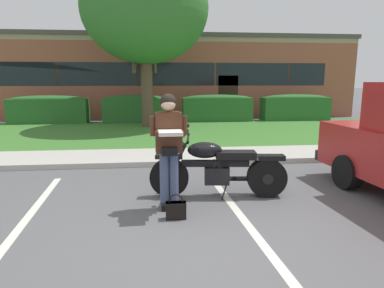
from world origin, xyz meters
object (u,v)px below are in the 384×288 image
at_px(hedge_left, 49,109).
at_px(hedge_center_right, 217,108).
at_px(motorcycle, 224,168).
at_px(shade_tree, 145,9).
at_px(rider_person, 169,142).
at_px(hedge_center_left, 135,108).
at_px(handbag, 176,209).
at_px(hedge_right, 295,107).
at_px(brick_building, 143,77).

relative_size(hedge_left, hedge_center_right, 1.05).
xyz_separation_m(motorcycle, shade_tree, (-1.43, 8.24, 4.02)).
relative_size(motorcycle, rider_person, 1.31).
bearing_deg(hedge_center_left, shade_tree, -69.80).
bearing_deg(shade_tree, handbag, -86.21).
bearing_deg(hedge_right, motorcycle, -118.39).
bearing_deg(rider_person, hedge_center_right, 76.08).
relative_size(hedge_left, hedge_center_left, 1.19).
bearing_deg(rider_person, hedge_left, 114.92).
bearing_deg(brick_building, hedge_right, -45.20).
xyz_separation_m(rider_person, shade_tree, (-0.53, 8.70, 3.50)).
bearing_deg(shade_tree, hedge_left, 159.47).
xyz_separation_m(motorcycle, hedge_left, (-5.68, 9.84, 0.17)).
height_order(hedge_left, hedge_center_left, same).
height_order(hedge_left, brick_building, brick_building).
relative_size(rider_person, hedge_center_left, 0.62).
bearing_deg(hedge_left, hedge_right, -0.00).
bearing_deg(handbag, hedge_right, 60.08).
distance_m(motorcycle, hedge_center_right, 9.97).
bearing_deg(handbag, shade_tree, 93.79).
height_order(shade_tree, hedge_left, shade_tree).
xyz_separation_m(hedge_left, hedge_center_right, (7.33, -0.00, 0.00)).
bearing_deg(hedge_right, rider_person, -121.14).
relative_size(motorcycle, brick_building, 0.10).
relative_size(hedge_center_right, hedge_right, 1.01).
height_order(motorcycle, hedge_center_right, hedge_center_right).
xyz_separation_m(motorcycle, hedge_center_right, (1.65, 9.84, 0.17)).
bearing_deg(shade_tree, hedge_right, 13.28).
height_order(rider_person, shade_tree, shade_tree).
distance_m(shade_tree, hedge_center_left, 4.21).
height_order(handbag, shade_tree, shade_tree).
distance_m(rider_person, hedge_left, 11.36).
bearing_deg(hedge_center_left, brick_building, 89.27).
xyz_separation_m(handbag, hedge_right, (6.15, 10.68, 0.51)).
bearing_deg(hedge_center_left, rider_person, -83.82).
distance_m(motorcycle, brick_building, 17.31).
bearing_deg(brick_building, hedge_center_right, -63.89).
bearing_deg(rider_person, shade_tree, 93.48).
xyz_separation_m(hedge_center_right, brick_building, (-3.57, 7.29, 1.41)).
relative_size(motorcycle, handbag, 6.23).
distance_m(rider_person, shade_tree, 9.39).
distance_m(motorcycle, shade_tree, 9.28).
xyz_separation_m(hedge_center_left, hedge_right, (7.33, -0.00, 0.00)).
height_order(shade_tree, brick_building, shade_tree).
distance_m(hedge_left, hedge_center_left, 3.67).
relative_size(handbag, hedge_center_right, 0.12).
distance_m(rider_person, hedge_center_right, 10.61).
height_order(hedge_left, hedge_right, same).
distance_m(hedge_center_left, hedge_center_right, 3.67).
distance_m(rider_person, brick_building, 17.65).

